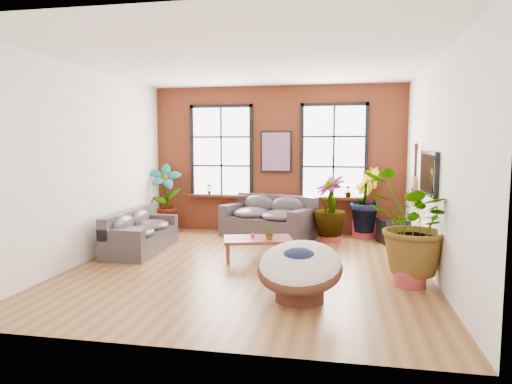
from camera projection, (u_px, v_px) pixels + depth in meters
room at (251, 166)px, 7.88m from camera, size 6.04×6.54×3.54m
sofa_back at (269, 218)px, 10.45m from camera, size 2.30×1.74×0.95m
sofa_left at (139, 233)px, 9.10m from camera, size 0.89×2.03×0.79m
coffee_table at (258, 241)px, 8.41m from camera, size 1.39×1.01×0.48m
papasan_chair at (300, 269)px, 6.18m from camera, size 1.28×1.29×0.87m
poster at (276, 152)px, 10.82m from camera, size 0.74×0.06×0.98m
tv_wall_unit at (424, 178)px, 7.80m from camera, size 0.13×1.86×1.20m
media_box at (394, 231)px, 9.82m from camera, size 0.76×0.70×0.51m
pot_back_left at (166, 224)px, 11.04m from camera, size 0.67×0.67×0.40m
pot_back_right at (364, 229)px, 10.39m from camera, size 0.67×0.67×0.38m
pot_right_wall at (410, 274)px, 6.86m from camera, size 0.58×0.58×0.36m
pot_mid at (330, 233)px, 10.01m from camera, size 0.62×0.62×0.36m
floor_plant_back_left at (165, 195)px, 10.99m from camera, size 0.92×0.74×1.52m
floor_plant_back_right at (364, 199)px, 10.30m from camera, size 0.73×0.87×1.47m
floor_plant_right_wall at (413, 223)px, 6.79m from camera, size 1.88×1.88×1.58m
floor_plant_mid at (330, 206)px, 9.92m from camera, size 1.03×1.03×1.31m
table_plant at (270, 232)px, 8.27m from camera, size 0.27×0.24×0.26m
sill_plant_left at (209, 189)px, 11.17m from camera, size 0.17×0.17×0.27m
sill_plant_right at (348, 191)px, 10.56m from camera, size 0.19×0.19×0.27m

